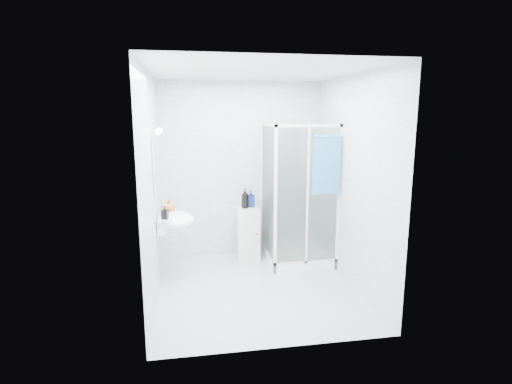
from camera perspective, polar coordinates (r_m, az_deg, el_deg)
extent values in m
cube|color=white|center=(4.70, 0.11, 0.97)|extent=(2.40, 2.60, 2.60)
cube|color=#B8BBBE|center=(5.09, 0.11, -13.56)|extent=(2.40, 2.60, 0.01)
cube|color=silver|center=(4.65, 0.12, 16.90)|extent=(2.40, 2.60, 0.01)
cube|color=white|center=(5.99, 5.89, -9.15)|extent=(0.90, 0.90, 0.12)
cube|color=silver|center=(5.52, 1.92, 9.57)|extent=(0.04, 0.90, 0.04)
cube|color=silver|center=(5.21, 7.58, 9.39)|extent=(0.90, 0.04, 0.04)
cube|color=silver|center=(5.22, 2.79, -1.37)|extent=(0.04, 0.04, 2.00)
cube|color=white|center=(5.62, 1.76, -0.05)|extent=(0.02, 0.82, 1.84)
cube|color=white|center=(5.31, 7.36, -0.80)|extent=(0.82, 0.02, 1.84)
cube|color=silver|center=(5.32, 7.33, -0.78)|extent=(0.03, 0.04, 1.84)
cylinder|color=silver|center=(6.05, 5.15, 3.67)|extent=(0.02, 0.02, 1.00)
cylinder|color=silver|center=(5.98, 5.30, 8.11)|extent=(0.09, 0.05, 0.09)
cylinder|color=silver|center=(6.14, 5.48, 0.94)|extent=(0.12, 0.04, 0.12)
cylinder|color=silver|center=(5.27, 10.59, 7.14)|extent=(0.03, 0.05, 0.03)
cube|color=white|center=(5.21, -13.25, -4.54)|extent=(0.10, 0.40, 0.18)
ellipsoid|color=white|center=(5.19, -11.29, -3.95)|extent=(0.46, 0.56, 0.20)
cube|color=white|center=(5.18, -12.64, -3.45)|extent=(0.16, 0.50, 0.02)
cylinder|color=silver|center=(5.16, -13.34, -2.61)|extent=(0.04, 0.04, 0.16)
cylinder|color=silver|center=(5.15, -12.82, -1.89)|extent=(0.12, 0.02, 0.02)
cube|color=white|center=(5.06, -14.13, 3.65)|extent=(0.02, 0.60, 0.70)
cylinder|color=silver|center=(4.87, -14.33, 8.33)|extent=(0.05, 0.04, 0.04)
sphere|color=white|center=(4.87, -13.86, 8.35)|extent=(0.08, 0.08, 0.08)
cylinder|color=silver|center=(5.19, -14.06, 8.49)|extent=(0.05, 0.04, 0.04)
sphere|color=white|center=(5.19, -13.61, 8.51)|extent=(0.08, 0.08, 0.08)
cylinder|color=silver|center=(5.87, -5.39, 6.09)|extent=(0.02, 0.04, 0.02)
sphere|color=silver|center=(5.84, -5.37, 6.07)|extent=(0.03, 0.03, 0.03)
cylinder|color=silver|center=(5.89, -3.44, 6.14)|extent=(0.02, 0.04, 0.02)
sphere|color=silver|center=(5.86, -3.41, 6.12)|extent=(0.03, 0.03, 0.03)
cube|color=silver|center=(5.93, -1.14, -5.91)|extent=(0.33, 0.33, 0.78)
cube|color=silver|center=(5.78, -0.92, -6.36)|extent=(0.29, 0.02, 0.67)
sphere|color=#CB561C|center=(5.77, 0.13, -5.99)|extent=(0.03, 0.03, 0.03)
cube|color=teal|center=(5.27, 10.00, 3.71)|extent=(0.36, 0.04, 0.75)
cylinder|color=teal|center=(5.24, 10.14, 7.76)|extent=(0.36, 0.05, 0.05)
imported|color=black|center=(5.76, -1.58, -0.90)|extent=(0.12, 0.12, 0.29)
imported|color=navy|center=(5.85, -0.75, -0.91)|extent=(0.13, 0.13, 0.25)
imported|color=#AE5314|center=(5.28, -12.32, -2.00)|extent=(0.18, 0.18, 0.18)
imported|color=black|center=(5.00, -12.89, -2.86)|extent=(0.09, 0.09, 0.17)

